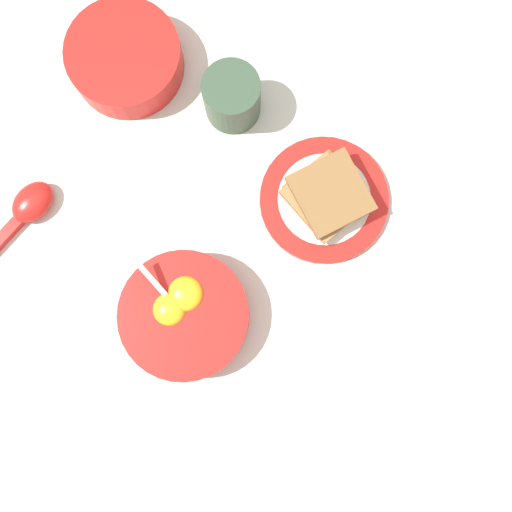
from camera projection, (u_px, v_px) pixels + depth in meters
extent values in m
plane|color=beige|center=(252.00, 170.00, 0.83)|extent=(3.00, 3.00, 0.00)
cylinder|color=red|center=(185.00, 316.00, 0.79)|extent=(0.17, 0.17, 0.05)
cylinder|color=white|center=(184.00, 315.00, 0.78)|extent=(0.14, 0.14, 0.02)
ellipsoid|color=yellow|center=(170.00, 309.00, 0.76)|extent=(0.04, 0.04, 0.02)
ellipsoid|color=yellow|center=(186.00, 294.00, 0.77)|extent=(0.05, 0.05, 0.03)
cylinder|color=black|center=(176.00, 327.00, 0.77)|extent=(0.04, 0.04, 0.00)
ellipsoid|color=silver|center=(174.00, 304.00, 0.77)|extent=(0.03, 0.02, 0.01)
cube|color=silver|center=(152.00, 279.00, 0.75)|extent=(0.05, 0.02, 0.03)
cylinder|color=red|center=(324.00, 200.00, 0.82)|extent=(0.18, 0.18, 0.01)
cylinder|color=white|center=(324.00, 199.00, 0.82)|extent=(0.13, 0.13, 0.00)
cube|color=brown|center=(327.00, 195.00, 0.81)|extent=(0.11, 0.11, 0.01)
cube|color=#9E7042|center=(325.00, 198.00, 0.80)|extent=(0.11, 0.11, 0.01)
cube|color=brown|center=(331.00, 193.00, 0.79)|extent=(0.13, 0.12, 0.01)
ellipsoid|color=red|center=(33.00, 202.00, 0.81)|extent=(0.06, 0.07, 0.03)
cylinder|color=red|center=(125.00, 59.00, 0.82)|extent=(0.16, 0.16, 0.05)
cylinder|color=white|center=(123.00, 54.00, 0.81)|extent=(0.13, 0.13, 0.02)
cylinder|color=#334733|center=(232.00, 98.00, 0.80)|extent=(0.08, 0.08, 0.08)
cylinder|color=#472B16|center=(231.00, 89.00, 0.77)|extent=(0.06, 0.06, 0.01)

